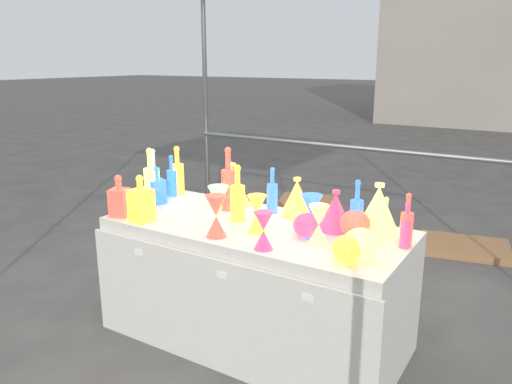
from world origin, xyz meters
The scene contains 33 objects.
ground centered at (0.00, 0.00, 0.00)m, with size 80.00×80.00×0.00m, color #5F5D58.
display_table centered at (0.00, -0.01, 0.37)m, with size 1.84×0.83×0.75m.
cardboard_box_closed centered at (-0.56, 1.87, 0.19)m, with size 0.53×0.39×0.39m, color #A17148.
cardboard_box_flat centered at (0.85, 2.26, 0.03)m, with size 0.78×0.56×0.07m, color #A17148.
bottle_0 centered at (-0.85, 0.30, 0.93)m, with size 0.09×0.09×0.35m, color red, non-canonical shape.
bottle_1 centered at (-0.85, 0.23, 0.90)m, with size 0.07×0.07×0.30m, color #178142, non-canonical shape.
bottle_2 centered at (-0.31, 0.17, 0.96)m, with size 0.09×0.09×0.41m, color orange, non-canonical shape.
bottle_3 centered at (-0.43, 0.35, 0.89)m, with size 0.07×0.07×0.29m, color #1C32A8, non-canonical shape.
bottle_4 centered at (-0.85, 0.02, 0.94)m, with size 0.09×0.09×0.38m, color #137C7A, non-canonical shape.
bottle_5 centered at (-0.85, 0.05, 0.94)m, with size 0.08×0.08×0.37m, color #BD25A8, non-canonical shape.
bottle_6 centered at (-0.13, 0.01, 0.92)m, with size 0.09×0.09×0.35m, color red, non-canonical shape.
bottle_7 centered at (-0.04, 0.26, 0.90)m, with size 0.07×0.07×0.30m, color #178142, non-canonical shape.
decanter_0 centered at (-0.62, -0.31, 0.89)m, with size 0.12×0.12×0.29m, color red, non-canonical shape.
decanter_1 centered at (-0.81, -0.30, 0.88)m, with size 0.11×0.11×0.26m, color orange, non-canonical shape.
decanter_2 centered at (-0.81, 0.03, 0.88)m, with size 0.10×0.10×0.26m, color #178142, non-canonical shape.
hourglass_0 centered at (-0.08, -0.29, 0.87)m, with size 0.12×0.12×0.24m, color orange, non-canonical shape.
hourglass_1 centered at (0.24, -0.32, 0.85)m, with size 0.10×0.10×0.20m, color #1C32A8, non-canonical shape.
hourglass_2 centered at (0.45, -0.11, 0.86)m, with size 0.11×0.11×0.22m, color #137C7A, non-canonical shape.
hourglass_3 centered at (-0.16, -0.15, 0.87)m, with size 0.12×0.12×0.25m, color #BD25A8, non-canonical shape.
hourglass_4 centered at (0.07, -0.11, 0.86)m, with size 0.11×0.11×0.22m, color red, non-canonical shape.
hourglass_5 centered at (0.37, -0.02, 0.87)m, with size 0.12×0.12×0.24m, color #178142, non-canonical shape.
globe_0 centered at (0.67, -0.25, 0.81)m, with size 0.15×0.15×0.12m, color red, non-canonical shape.
globe_1 centered at (0.71, -0.18, 0.82)m, with size 0.17×0.17×0.14m, color #137C7A, non-canonical shape.
globe_2 centered at (0.58, 0.10, 0.82)m, with size 0.17×0.17×0.14m, color orange, non-canonical shape.
globe_3 centered at (0.36, -0.04, 0.81)m, with size 0.15×0.15×0.12m, color #1C32A8, non-canonical shape.
lampshade_0 centered at (-0.36, 0.28, 0.89)m, with size 0.24×0.24×0.28m, color #F7FF35, non-canonical shape.
lampshade_1 centered at (0.13, 0.28, 0.87)m, with size 0.21×0.21×0.25m, color #F7FF35, non-canonical shape.
lampshade_2 centered at (0.44, 0.16, 0.87)m, with size 0.20×0.20×0.24m, color #1C32A8, non-canonical shape.
lampshade_3 centered at (0.65, 0.25, 0.89)m, with size 0.24×0.24×0.28m, color #137C7A, non-canonical shape.
bottle_8 centered at (0.57, 0.13, 0.91)m, with size 0.07×0.07×0.32m, color #178142, non-canonical shape.
bottle_9 centered at (0.86, 0.10, 0.90)m, with size 0.07×0.07×0.29m, color orange, non-canonical shape.
bottle_10 centered at (0.86, 0.08, 0.87)m, with size 0.05×0.05×0.25m, color #1C32A8, non-canonical shape.
bottle_11 centered at (0.76, 0.04, 0.89)m, with size 0.06×0.06×0.27m, color #137C7A, non-canonical shape.
Camera 1 is at (1.48, -2.40, 1.70)m, focal length 35.00 mm.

